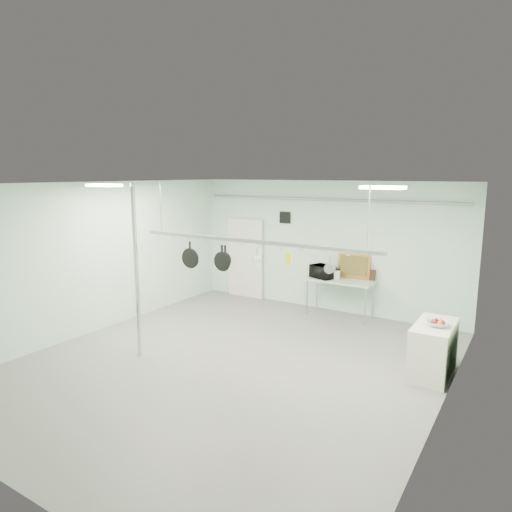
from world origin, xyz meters
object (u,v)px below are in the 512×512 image
Objects in this scene: pot_rack at (250,240)px; skillet_mid at (222,258)px; coffee_canister at (336,275)px; chrome_pole at (136,272)px; microwave at (323,272)px; skillet_left at (190,255)px; skillet_right at (225,256)px; prep_table at (340,282)px; side_cabinet at (433,350)px; fruit_bowl at (438,324)px.

pot_rack is 0.73m from skillet_mid.
pot_rack is at bearing -95.37° from coffee_canister.
skillet_mid is at bearing 35.07° from chrome_pole.
microwave is 3.57m from skillet_left.
coffee_canister is 0.57× the size of skillet_right.
prep_table is 3.59m from skillet_right.
prep_table is 3.61m from pot_rack.
pot_rack reaches higher than microwave.
pot_rack is 9.76× the size of skillet_mid.
side_cabinet is 3.08× the size of skillet_right.
prep_table is at bearing 14.08° from coffee_canister.
pot_rack is at bearing 0.43° from skillet_mid.
fruit_bowl is (4.91, 1.91, -0.66)m from chrome_pole.
skillet_mid is (-0.61, -3.21, 0.78)m from microwave.
skillet_mid is at bearing 180.00° from pot_rack.
fruit_bowl is at bearing 9.46° from skillet_left.
microwave is at bearing -166.99° from prep_table.
prep_table is at bearing 58.21° from skillet_left.
skillet_right reaches higher than side_cabinet.
prep_table reaches higher than side_cabinet.
chrome_pole is 4.85m from prep_table.
skillet_right is (-3.50, -1.10, 1.44)m from side_cabinet.
side_cabinet is at bearing -40.79° from prep_table.
skillet_right is at bearing 33.63° from chrome_pole.
prep_table is 0.21m from coffee_canister.
skillet_mid reaches higher than microwave.
side_cabinet is at bearing 22.41° from chrome_pole.
chrome_pole reaches higher than prep_table.
chrome_pole reaches higher than side_cabinet.
skillet_left is (-4.33, -1.10, 1.37)m from side_cabinet.
skillet_right is at bearing -104.62° from coffee_canister.
fruit_bowl is 4.58m from skillet_left.
side_cabinet is 0.25× the size of pot_rack.
fruit_bowl is (2.70, -2.27, -0.07)m from coffee_canister.
prep_table is (2.30, 4.20, -0.77)m from chrome_pole.
chrome_pole is 6.50× the size of skillet_mid.
fruit_bowl is (3.01, 1.01, -1.29)m from pot_rack.
skillet_mid is (-3.57, -1.10, 1.39)m from side_cabinet.
pot_rack reaches higher than coffee_canister.
prep_table is at bearing 138.65° from fruit_bowl.
coffee_canister is 0.42× the size of skillet_left.
skillet_left and skillet_mid have the same top height.
prep_table is 4.10× the size of skillet_right.
pot_rack is 3.51m from coffee_canister.
fruit_bowl is (3.02, -2.20, -0.12)m from microwave.
prep_table is 3.47m from fruit_bowl.
microwave is at bearing 143.90° from fruit_bowl.
skillet_right is at bearing -3.47° from skillet_left.
microwave is at bearing -167.30° from coffee_canister.
pot_rack reaches higher than prep_table.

